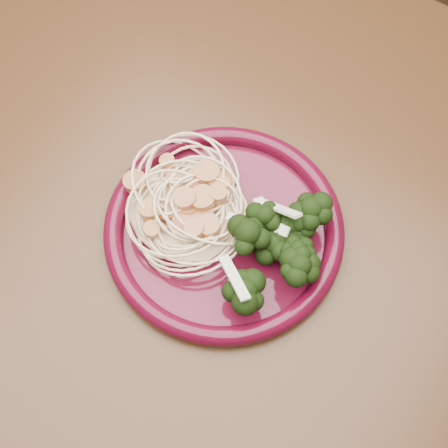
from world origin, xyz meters
The scene contains 6 objects.
dining_table centered at (0.00, 0.00, 0.65)m, with size 1.20×0.80×0.75m.
dinner_plate centered at (-0.04, -0.01, 0.76)m, with size 0.27×0.27×0.02m.
spaghetti_pile centered at (-0.08, -0.02, 0.77)m, with size 0.13×0.11×0.03m, color beige.
scallop_cluster centered at (-0.08, -0.02, 0.80)m, with size 0.12×0.12×0.04m, color #CD834C, non-canonical shape.
broccoli_pile centered at (0.01, -0.01, 0.78)m, with size 0.08×0.14×0.05m, color black.
onion_garnish centered at (0.01, -0.01, 0.81)m, with size 0.06×0.09×0.05m, color #EFEACB, non-canonical shape.
Camera 1 is at (0.11, -0.24, 1.33)m, focal length 50.00 mm.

